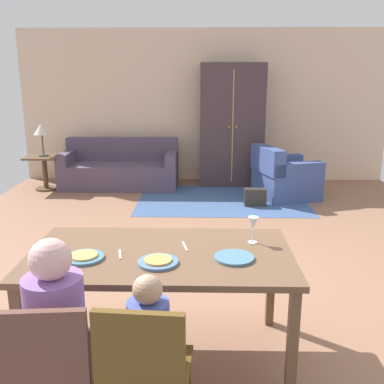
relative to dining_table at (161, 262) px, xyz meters
name	(u,v)px	position (x,y,z in m)	size (l,w,h in m)	color
ground_plane	(204,246)	(0.29, 2.03, -0.70)	(6.62, 6.74, 0.02)	#8D624A
back_wall	(204,106)	(0.29, 5.44, 0.66)	(6.62, 0.10, 2.70)	beige
dining_table	(161,262)	(0.00, 0.00, 0.00)	(1.71, 0.94, 0.76)	brown
plate_near_man	(84,258)	(-0.47, -0.12, 0.08)	(0.25, 0.25, 0.02)	teal
pizza_near_man	(84,255)	(-0.47, -0.12, 0.10)	(0.17, 0.17, 0.01)	#DCA853
plate_near_child	(158,262)	(0.00, -0.18, 0.08)	(0.25, 0.25, 0.02)	#53749C
pizza_near_child	(158,260)	(0.00, -0.18, 0.10)	(0.17, 0.17, 0.01)	gold
plate_near_woman	(234,258)	(0.47, -0.10, 0.08)	(0.25, 0.25, 0.02)	teal
wine_glass	(253,224)	(0.62, 0.18, 0.21)	(0.07, 0.07, 0.19)	silver
fork	(120,254)	(-0.26, -0.05, 0.08)	(0.02, 0.15, 0.01)	silver
knife	(185,246)	(0.15, 0.10, 0.08)	(0.01, 0.17, 0.01)	silver
dining_chair_man	(51,369)	(-0.46, -0.83, -0.20)	(0.45, 0.45, 0.87)	brown
person_man	(60,344)	(-0.47, -0.66, -0.17)	(0.30, 0.41, 1.11)	#3E334A
dining_chair_child	(145,371)	(-0.01, -0.83, -0.20)	(0.45, 0.45, 0.87)	brown
person_child	(151,359)	(0.00, -0.66, -0.25)	(0.22, 0.29, 0.92)	#2B4158
area_rug	(222,200)	(0.58, 3.96, -0.68)	(2.60, 1.80, 0.01)	#3C5886
couch	(121,169)	(-1.16, 4.82, -0.39)	(1.99, 0.86, 0.82)	#514358
armchair	(283,178)	(1.56, 4.14, -0.37)	(1.07, 1.06, 0.82)	#3B4F88
armoire	(232,125)	(0.78, 5.05, 0.36)	(1.10, 0.59, 2.10)	#413034
side_table	(45,168)	(-2.40, 4.56, -0.31)	(0.56, 0.56, 0.58)	brown
table_lamp	(41,130)	(-2.40, 4.56, 0.32)	(0.26, 0.26, 0.54)	#414539
handbag	(255,197)	(1.06, 3.66, -0.56)	(0.32, 0.16, 0.26)	#2E2B24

